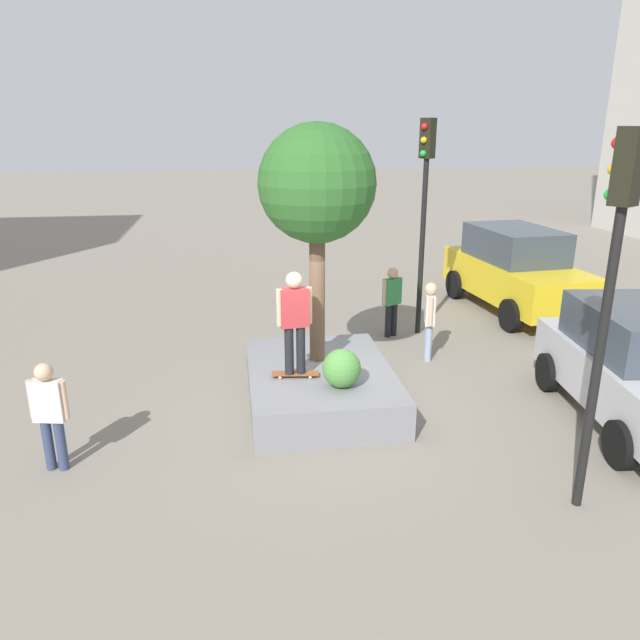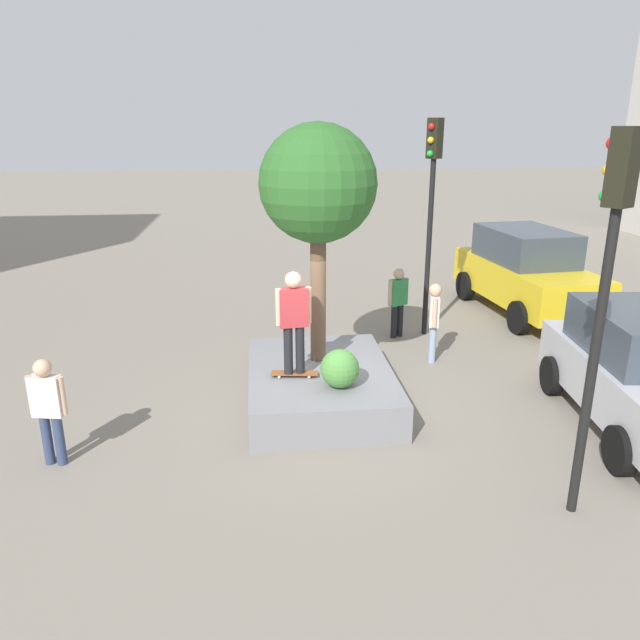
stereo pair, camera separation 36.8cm
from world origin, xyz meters
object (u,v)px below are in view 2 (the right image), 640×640
Objects in this scene: plaza_tree at (318,186)px; traffic_light_corner at (607,267)px; skateboarder at (294,316)px; bystander_watching at (398,298)px; passerby_with_bag at (48,405)px; skateboard at (294,373)px; taxi_cab at (526,271)px; planter_ledge at (320,385)px; sedan_parked at (640,371)px; traffic_light_median at (432,193)px; pedestrian_crossing at (434,317)px.

plaza_tree is 4.95m from traffic_light_corner.
skateboarder is at bearing -133.74° from traffic_light_corner.
passerby_with_bag is at bearing -51.76° from bystander_watching.
plaza_tree is 5.41m from passerby_with_bag.
traffic_light_corner reaches higher than skateboard.
plaza_tree is 0.86× the size of taxi_cab.
skateboarder is (0.33, -0.48, 1.42)m from planter_ledge.
planter_ledge is at bearing 112.32° from passerby_with_bag.
plaza_tree is at bearing -37.48° from bystander_watching.
skateboard is (0.33, -0.48, 0.38)m from planter_ledge.
plaza_tree reaches higher than sedan_parked.
sedan_parked is at bearing 133.98° from traffic_light_corner.
traffic_light_median is (1.44, -3.09, 2.21)m from taxi_cab.
skateboard is at bearing -55.61° from planter_ledge.
plaza_tree is 0.88× the size of traffic_light_corner.
sedan_parked is 2.65× the size of passerby_with_bag.
taxi_cab is 4.62m from pedestrian_crossing.
passerby_with_bag is (5.07, -6.95, -2.37)m from traffic_light_median.
traffic_light_corner is at bearing 39.18° from planter_ledge.
plaza_tree is at bearing 117.38° from passerby_with_bag.
planter_ledge is 4.16× the size of skateboard.
skateboard is at bearing -56.34° from pedestrian_crossing.
sedan_parked is (6.33, -0.93, -0.13)m from taxi_cab.
taxi_cab is (-4.83, 5.95, 0.79)m from planter_ledge.
pedestrian_crossing reaches higher than passerby_with_bag.
plaza_tree is 6.04m from sedan_parked.
bystander_watching is (-3.57, 2.64, 0.26)m from skateboard.
plaza_tree is 2.54× the size of passerby_with_bag.
passerby_with_bag is (6.51, -10.03, -0.16)m from taxi_cab.
pedestrian_crossing is at bearing 123.66° from skateboard.
skateboard is at bearing -32.42° from plaza_tree.
traffic_light_corner is at bearing 46.26° from skateboard.
plaza_tree is 3.98m from pedestrian_crossing.
traffic_light_median is (-2.95, 2.85, -0.45)m from plaza_tree.
passerby_with_bag is at bearing -69.47° from skateboarder.
bystander_watching is at bearing -173.87° from traffic_light_corner.
passerby_with_bag is (4.92, -6.25, -0.01)m from bystander_watching.
bystander_watching is (-6.79, -0.73, -2.26)m from traffic_light_corner.
bystander_watching is (0.15, -0.70, -2.37)m from traffic_light_median.
skateboarder is 0.37× the size of traffic_light_corner.
bystander_watching is (-2.80, 2.15, -2.81)m from plaza_tree.
traffic_light_median is (-3.72, 3.34, 2.62)m from skateboard.
sedan_parked is at bearing 77.97° from skateboarder.
sedan_parked is (1.94, 5.00, -2.78)m from plaza_tree.
pedestrian_crossing is 1.02× the size of passerby_with_bag.
plaza_tree reaches higher than planter_ledge.
taxi_cab is 1.03× the size of traffic_light_corner.
traffic_light_median is 2.97× the size of bystander_watching.
traffic_light_corner reaches higher than skateboarder.
plaza_tree is at bearing -44.01° from traffic_light_median.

